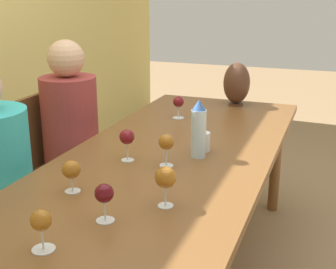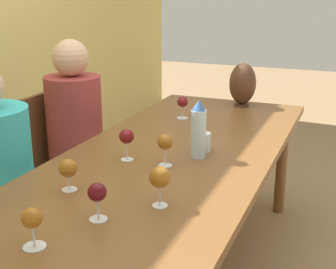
{
  "view_description": "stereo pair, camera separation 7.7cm",
  "coord_description": "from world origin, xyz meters",
  "views": [
    {
      "loc": [
        -1.97,
        -0.7,
        1.46
      ],
      "look_at": [
        -0.07,
        0.0,
        0.82
      ],
      "focal_mm": 50.0,
      "sensor_mm": 36.0,
      "label": 1
    },
    {
      "loc": [
        -1.95,
        -0.78,
        1.46
      ],
      "look_at": [
        -0.07,
        0.0,
        0.82
      ],
      "focal_mm": 50.0,
      "sensor_mm": 36.0,
      "label": 2
    }
  ],
  "objects": [
    {
      "name": "dining_table",
      "position": [
        0.0,
        0.0,
        0.65
      ],
      "size": [
        2.24,
        0.93,
        0.72
      ],
      "color": "brown",
      "rests_on": "ground_plane"
    },
    {
      "name": "water_bottle",
      "position": [
        -0.04,
        -0.14,
        0.85
      ],
      "size": [
        0.07,
        0.07,
        0.27
      ],
      "color": "silver",
      "rests_on": "dining_table"
    },
    {
      "name": "water_tumbler",
      "position": [
        0.04,
        -0.13,
        0.77
      ],
      "size": [
        0.07,
        0.07,
        0.09
      ],
      "color": "silver",
      "rests_on": "dining_table"
    },
    {
      "name": "vase",
      "position": [
        0.98,
        -0.08,
        0.87
      ],
      "size": [
        0.17,
        0.17,
        0.28
      ],
      "color": "#4C2D1E",
      "rests_on": "dining_table"
    },
    {
      "name": "wine_glass_0",
      "position": [
        0.55,
        0.17,
        0.82
      ],
      "size": [
        0.07,
        0.07,
        0.13
      ],
      "color": "silver",
      "rests_on": "dining_table"
    },
    {
      "name": "wine_glass_1",
      "position": [
        -0.2,
        -0.04,
        0.83
      ],
      "size": [
        0.07,
        0.07,
        0.14
      ],
      "color": "silver",
      "rests_on": "dining_table"
    },
    {
      "name": "wine_glass_2",
      "position": [
        -0.74,
        -0.03,
        0.82
      ],
      "size": [
        0.06,
        0.06,
        0.13
      ],
      "color": "silver",
      "rests_on": "dining_table"
    },
    {
      "name": "wine_glass_3",
      "position": [
        -0.96,
        0.06,
        0.82
      ],
      "size": [
        0.07,
        0.07,
        0.13
      ],
      "color": "silver",
      "rests_on": "dining_table"
    },
    {
      "name": "wine_glass_4",
      "position": [
        -0.57,
        -0.17,
        0.83
      ],
      "size": [
        0.08,
        0.08,
        0.15
      ],
      "color": "silver",
      "rests_on": "dining_table"
    },
    {
      "name": "wine_glass_5",
      "position": [
        -0.2,
        0.15,
        0.83
      ],
      "size": [
        0.07,
        0.07,
        0.14
      ],
      "color": "silver",
      "rests_on": "dining_table"
    },
    {
      "name": "wine_glass_6",
      "position": [
        -0.58,
        0.2,
        0.81
      ],
      "size": [
        0.07,
        0.07,
        0.13
      ],
      "color": "silver",
      "rests_on": "dining_table"
    },
    {
      "name": "chair_far",
      "position": [
        0.25,
        0.79,
        0.48
      ],
      "size": [
        0.44,
        0.44,
        0.88
      ],
      "color": "brown",
      "rests_on": "ground_plane"
    },
    {
      "name": "person_far",
      "position": [
        0.25,
        0.71,
        0.64
      ],
      "size": [
        0.32,
        0.32,
        1.19
      ],
      "color": "#2D2D38",
      "rests_on": "ground_plane"
    }
  ]
}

